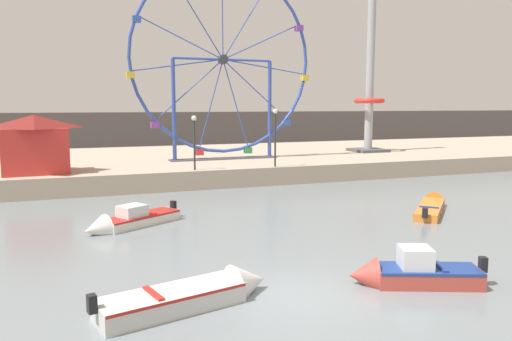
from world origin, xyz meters
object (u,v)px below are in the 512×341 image
ferris_wheel_blue_frame (223,62)px  promenade_lamp_far (275,129)px  motorboat_white_red_stripe (127,221)px  promenade_lamp_near (194,134)px  motorboat_orange_hull (432,205)px  motorboat_pale_grey (198,293)px  motorboat_faded_red (409,273)px  drop_tower_steel_tower (370,83)px  carnival_booth_red_striped (35,143)px

ferris_wheel_blue_frame → promenade_lamp_far: (1.80, -5.70, -4.67)m
motorboat_white_red_stripe → promenade_lamp_near: 10.68m
motorboat_orange_hull → promenade_lamp_far: promenade_lamp_far is taller
motorboat_orange_hull → motorboat_white_red_stripe: size_ratio=1.07×
motorboat_pale_grey → ferris_wheel_blue_frame: bearing=57.7°
motorboat_pale_grey → motorboat_white_red_stripe: size_ratio=1.11×
motorboat_pale_grey → promenade_lamp_near: bearing=62.8°
motorboat_faded_red → motorboat_orange_hull: bearing=-110.7°
motorboat_faded_red → drop_tower_steel_tower: size_ratio=0.26×
carnival_booth_red_striped → promenade_lamp_far: 14.80m
motorboat_white_red_stripe → drop_tower_steel_tower: 28.26m
motorboat_pale_grey → drop_tower_steel_tower: (21.61, 24.93, 6.88)m
carnival_booth_red_striped → motorboat_faded_red: bearing=-65.2°
motorboat_white_red_stripe → promenade_lamp_near: size_ratio=1.34×
drop_tower_steel_tower → promenade_lamp_near: bearing=-158.1°
ferris_wheel_blue_frame → promenade_lamp_near: size_ratio=4.19×
motorboat_orange_hull → carnival_booth_red_striped: bearing=102.3°
motorboat_pale_grey → drop_tower_steel_tower: size_ratio=0.33×
ferris_wheel_blue_frame → promenade_lamp_near: bearing=-123.3°
motorboat_pale_grey → carnival_booth_red_striped: carnival_booth_red_striped is taller
motorboat_faded_red → drop_tower_steel_tower: (15.45, 25.74, 6.80)m
ferris_wheel_blue_frame → carnival_booth_red_striped: bearing=-164.8°
drop_tower_steel_tower → promenade_lamp_far: drop_tower_steel_tower is taller
carnival_booth_red_striped → promenade_lamp_near: size_ratio=1.23×
motorboat_faded_red → promenade_lamp_far: promenade_lamp_far is taller
motorboat_orange_hull → ferris_wheel_blue_frame: (-6.26, 15.73, 8.18)m
motorboat_faded_red → drop_tower_steel_tower: bearing=-98.5°
motorboat_white_red_stripe → motorboat_orange_hull: bearing=144.1°
ferris_wheel_blue_frame → motorboat_pale_grey: bearing=-108.7°
motorboat_faded_red → ferris_wheel_blue_frame: ferris_wheel_blue_frame is taller
motorboat_faded_red → ferris_wheel_blue_frame: (1.76, 24.27, 8.02)m
motorboat_faded_red → promenade_lamp_far: bearing=-78.3°
motorboat_faded_red → motorboat_pale_grey: size_ratio=0.78×
drop_tower_steel_tower → ferris_wheel_blue_frame: bearing=-173.9°
motorboat_faded_red → promenade_lamp_far: size_ratio=1.03×
motorboat_faded_red → promenade_lamp_near: promenade_lamp_near is taller
motorboat_white_red_stripe → drop_tower_steel_tower: drop_tower_steel_tower is taller
ferris_wheel_blue_frame → promenade_lamp_near: 8.17m
promenade_lamp_near → drop_tower_steel_tower: bearing=21.9°
motorboat_orange_hull → drop_tower_steel_tower: bearing=21.6°
motorboat_orange_hull → ferris_wheel_blue_frame: bearing=66.7°
ferris_wheel_blue_frame → drop_tower_steel_tower: drop_tower_steel_tower is taller
motorboat_white_red_stripe → drop_tower_steel_tower: bearing=-175.3°
motorboat_pale_grey → motorboat_white_red_stripe: motorboat_white_red_stripe is taller
ferris_wheel_blue_frame → drop_tower_steel_tower: 13.82m
motorboat_faded_red → carnival_booth_red_striped: (-11.06, 20.79, 2.65)m
motorboat_orange_hull → motorboat_faded_red: bearing=-178.2°
motorboat_orange_hull → carnival_booth_red_striped: carnival_booth_red_striped is taller
motorboat_faded_red → carnival_booth_red_striped: 23.70m
motorboat_pale_grey → promenade_lamp_near: 18.79m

